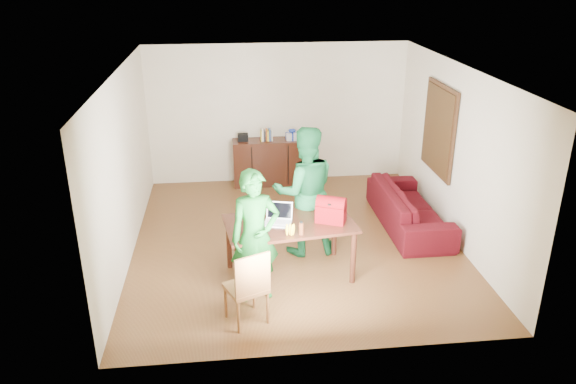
{
  "coord_description": "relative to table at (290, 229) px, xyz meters",
  "views": [
    {
      "loc": [
        -1.0,
        -7.85,
        4.13
      ],
      "look_at": [
        -0.2,
        -0.81,
        1.18
      ],
      "focal_mm": 35.0,
      "sensor_mm": 36.0,
      "label": 1
    }
  ],
  "objects": [
    {
      "name": "bananas",
      "position": [
        -0.04,
        -0.38,
        0.14
      ],
      "size": [
        0.19,
        0.15,
        0.06
      ],
      "primitive_type": null,
      "rotation": [
        0.0,
        0.0,
        -0.29
      ],
      "color": "yellow",
      "rests_on": "table"
    },
    {
      "name": "chair",
      "position": [
        -0.64,
        -1.04,
        -0.42
      ],
      "size": [
        0.59,
        0.58,
        1.0
      ],
      "rotation": [
        0.0,
        0.0,
        0.41
      ],
      "color": "brown",
      "rests_on": "ground"
    },
    {
      "name": "sofa",
      "position": [
        2.15,
        1.35,
        -0.38
      ],
      "size": [
        0.89,
        2.24,
        0.65
      ],
      "primitive_type": "imported",
      "rotation": [
        0.0,
        0.0,
        1.58
      ],
      "color": "#3A0712",
      "rests_on": "ground"
    },
    {
      "name": "room",
      "position": [
        0.21,
        1.14,
        0.6
      ],
      "size": [
        5.2,
        5.7,
        2.9
      ],
      "color": "#472411",
      "rests_on": "ground"
    },
    {
      "name": "table",
      "position": [
        0.0,
        0.0,
        0.0
      ],
      "size": [
        1.85,
        1.2,
        0.81
      ],
      "rotation": [
        0.0,
        0.0,
        0.13
      ],
      "color": "black",
      "rests_on": "ground"
    },
    {
      "name": "bottle",
      "position": [
        0.11,
        -0.37,
        0.2
      ],
      "size": [
        0.08,
        0.08,
        0.19
      ],
      "primitive_type": "cylinder",
      "rotation": [
        0.0,
        0.0,
        0.27
      ],
      "color": "#582914",
      "rests_on": "table"
    },
    {
      "name": "laptop",
      "position": [
        -0.17,
        -0.03,
        0.15
      ],
      "size": [
        0.41,
        0.33,
        0.25
      ],
      "rotation": [
        0.0,
        0.0,
        -0.25
      ],
      "color": "white",
      "rests_on": "table"
    },
    {
      "name": "person_far",
      "position": [
        0.3,
        0.68,
        0.27
      ],
      "size": [
        1.0,
        0.8,
        1.96
      ],
      "primitive_type": "imported",
      "rotation": [
        0.0,
        0.0,
        3.2
      ],
      "color": "#145C2D",
      "rests_on": "ground"
    },
    {
      "name": "person_near",
      "position": [
        -0.5,
        -0.49,
        0.17
      ],
      "size": [
        0.71,
        0.54,
        1.76
      ],
      "primitive_type": "imported",
      "rotation": [
        0.0,
        0.0,
        0.19
      ],
      "color": "#125118",
      "rests_on": "ground"
    },
    {
      "name": "red_bag",
      "position": [
        0.56,
        -0.04,
        0.25
      ],
      "size": [
        0.45,
        0.37,
        0.29
      ],
      "primitive_type": "cube",
      "rotation": [
        0.0,
        0.0,
        -0.41
      ],
      "color": "maroon",
      "rests_on": "table"
    }
  ]
}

